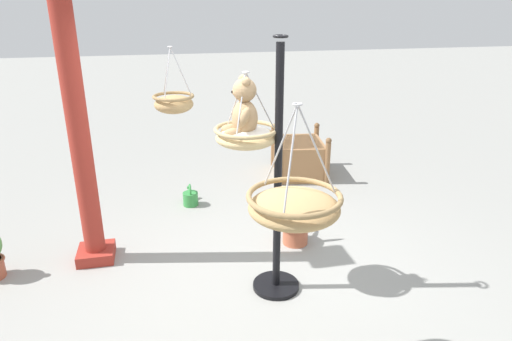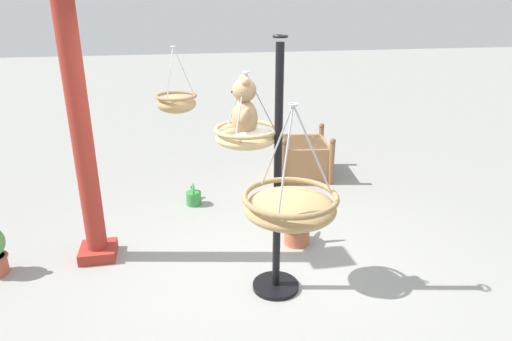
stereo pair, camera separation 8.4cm
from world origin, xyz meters
TOP-DOWN VIEW (x-y plane):
  - ground_plane at (0.00, 0.00)m, footprint 40.00×40.00m
  - display_pole_central at (-0.15, -0.11)m, footprint 0.44×0.44m
  - hanging_basket_with_teddy at (0.00, 0.14)m, footprint 0.56×0.56m
  - teddy_bear at (0.00, 0.17)m, footprint 0.35×0.32m
  - hanging_basket_left_high at (-1.17, 0.06)m, footprint 0.62×0.62m
  - hanging_basket_right_low at (1.44, 0.70)m, footprint 0.47×0.47m
  - greenhouse_pillar_right at (0.75, 1.63)m, footprint 0.39×0.39m
  - wooden_planter_box at (2.67, -1.21)m, footprint 1.02×0.90m
  - potted_plant_fern_front at (0.62, -0.53)m, footprint 0.58×0.59m
  - watering_can at (1.89, 0.54)m, footprint 0.35×0.20m

SIDE VIEW (x-z plane):
  - ground_plane at x=0.00m, z-range 0.00..0.00m
  - watering_can at x=1.89m, z-range -0.05..0.25m
  - potted_plant_fern_front at x=0.62m, z-range -0.05..0.34m
  - wooden_planter_box at x=2.67m, z-range -0.06..0.65m
  - display_pole_central at x=-0.15m, z-range -0.45..1.87m
  - hanging_basket_left_high at x=-1.17m, z-range 0.97..1.73m
  - greenhouse_pillar_right at x=0.75m, z-range -0.05..2.87m
  - hanging_basket_with_teddy at x=0.00m, z-range 1.16..1.81m
  - hanging_basket_right_low at x=1.44m, z-range 1.12..1.86m
  - teddy_bear at x=0.00m, z-range 1.45..1.96m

